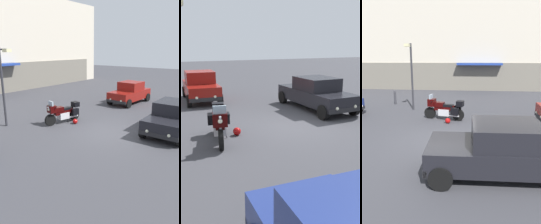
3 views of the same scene
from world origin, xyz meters
TOP-DOWN VIEW (x-y plane):
  - ground_plane at (0.00, 0.00)m, footprint 80.00×80.00m
  - motorcycle at (-0.37, 2.94)m, footprint 2.24×0.97m
  - helmet at (-0.12, 2.28)m, footprint 0.28×0.28m
  - car_hatchback_near at (6.38, 2.37)m, footprint 3.93×1.93m
  - car_sedan_far at (2.11, -2.43)m, footprint 4.62×2.03m
  - streetlamp_curbside at (-2.70, 4.84)m, footprint 0.28×0.94m

SIDE VIEW (x-z plane):
  - ground_plane at x=0.00m, z-range 0.00..0.00m
  - helmet at x=-0.12m, z-range 0.00..0.28m
  - motorcycle at x=-0.37m, z-range -0.06..1.30m
  - car_sedan_far at x=2.11m, z-range 0.00..1.56m
  - car_hatchback_near at x=6.38m, z-range -0.01..1.63m
  - streetlamp_curbside at x=-2.70m, z-range 0.50..4.64m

